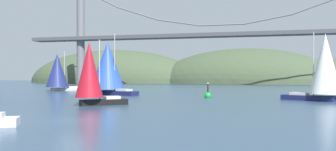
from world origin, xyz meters
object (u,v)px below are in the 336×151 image
(sailboat_blue_spinnaker, at_px, (108,66))
(sailboat_crimson_sail, at_px, (90,72))
(sailboat_white_mainsail, at_px, (324,66))
(sailboat_navy_sail, at_px, (58,71))
(channel_buoy, at_px, (208,95))

(sailboat_blue_spinnaker, distance_m, sailboat_crimson_sail, 24.67)
(sailboat_white_mainsail, bearing_deg, sailboat_navy_sail, 159.39)
(sailboat_white_mainsail, bearing_deg, sailboat_blue_spinnaker, 167.35)
(sailboat_navy_sail, bearing_deg, sailboat_crimson_sail, -53.72)
(sailboat_crimson_sail, height_order, channel_buoy, sailboat_crimson_sail)
(sailboat_white_mainsail, relative_size, sailboat_crimson_sail, 1.23)
(sailboat_crimson_sail, distance_m, channel_buoy, 22.03)
(sailboat_navy_sail, relative_size, sailboat_crimson_sail, 1.15)
(sailboat_white_mainsail, xyz_separation_m, sailboat_crimson_sail, (-27.59, -15.20, -0.87))
(sailboat_navy_sail, height_order, channel_buoy, sailboat_navy_sail)
(sailboat_navy_sail, height_order, sailboat_blue_spinnaker, sailboat_blue_spinnaker)
(sailboat_navy_sail, xyz_separation_m, sailboat_crimson_sail, (25.94, -35.34, -0.45))
(sailboat_white_mainsail, bearing_deg, sailboat_crimson_sail, -151.15)
(sailboat_crimson_sail, relative_size, channel_buoy, 2.96)
(sailboat_navy_sail, xyz_separation_m, sailboat_blue_spinnaker, (17.74, -12.10, 0.78))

